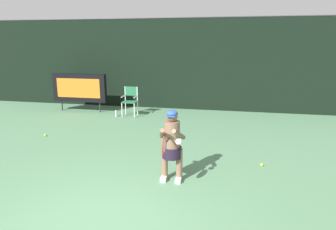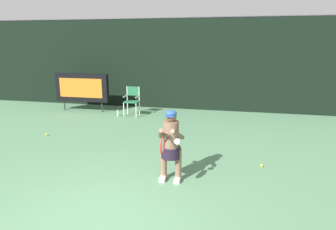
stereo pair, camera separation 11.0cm
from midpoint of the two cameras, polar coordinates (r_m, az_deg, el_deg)
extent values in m
cube|color=#54815D|center=(5.02, -14.17, -19.96)|extent=(18.00, 22.00, 0.02)
cube|color=black|center=(12.41, 2.66, 9.35)|extent=(18.00, 0.12, 3.60)
cylinder|color=#38383D|center=(12.41, 2.76, 17.81)|extent=(18.00, 0.05, 0.05)
cube|color=black|center=(12.52, -16.54, 4.93)|extent=(2.20, 0.20, 1.10)
cube|color=orange|center=(12.43, -16.77, 4.85)|extent=(1.80, 0.01, 0.75)
cylinder|color=#2D2D33|center=(13.06, -19.51, 1.70)|extent=(0.05, 0.05, 0.40)
cylinder|color=#2D2D33|center=(12.29, -12.90, 1.43)|extent=(0.05, 0.05, 0.40)
cylinder|color=white|center=(11.37, -8.91, 0.95)|extent=(0.04, 0.04, 0.52)
cylinder|color=white|center=(11.22, -6.62, 0.85)|extent=(0.04, 0.04, 0.52)
cylinder|color=white|center=(11.75, -8.22, 1.38)|extent=(0.04, 0.04, 0.52)
cylinder|color=white|center=(11.59, -6.00, 1.28)|extent=(0.04, 0.04, 0.52)
cube|color=#22643F|center=(11.42, -7.48, 2.46)|extent=(0.52, 0.44, 0.03)
cylinder|color=white|center=(11.64, -8.31, 3.98)|extent=(0.04, 0.04, 0.56)
cylinder|color=white|center=(11.49, -6.06, 3.91)|extent=(0.04, 0.04, 0.56)
cube|color=#22643F|center=(11.55, -7.21, 4.48)|extent=(0.48, 0.02, 0.34)
cylinder|color=white|center=(11.47, -8.65, 3.51)|extent=(0.04, 0.44, 0.04)
cylinder|color=white|center=(11.31, -6.37, 3.44)|extent=(0.04, 0.44, 0.04)
cylinder|color=silver|center=(11.48, -10.00, 0.31)|extent=(0.07, 0.07, 0.24)
cylinder|color=black|center=(11.45, -10.03, 0.95)|extent=(0.03, 0.03, 0.03)
cube|color=white|center=(6.28, -1.25, -11.72)|extent=(0.11, 0.26, 0.09)
cube|color=white|center=(6.23, 1.50, -11.96)|extent=(0.11, 0.26, 0.09)
cylinder|color=brown|center=(6.21, -1.16, -9.11)|extent=(0.13, 0.13, 0.67)
cylinder|color=brown|center=(6.15, 1.60, -9.33)|extent=(0.13, 0.13, 0.67)
cylinder|color=black|center=(6.08, 0.22, -6.99)|extent=(0.39, 0.39, 0.22)
cylinder|color=brown|center=(5.96, 0.22, -3.78)|extent=(0.31, 0.31, 0.56)
sphere|color=brown|center=(5.86, 0.22, -0.25)|extent=(0.22, 0.22, 0.22)
ellipsoid|color=#284C93|center=(5.85, 0.22, 0.33)|extent=(0.22, 0.22, 0.12)
cube|color=#284C93|center=(5.76, 0.03, -0.21)|extent=(0.17, 0.12, 0.02)
cylinder|color=brown|center=(5.82, -1.70, -3.47)|extent=(0.20, 0.50, 0.33)
cylinder|color=brown|center=(5.76, 1.50, -3.66)|extent=(0.20, 0.50, 0.33)
cylinder|color=white|center=(5.67, 1.48, -5.03)|extent=(0.13, 0.12, 0.12)
cylinder|color=black|center=(5.63, -0.61, -4.71)|extent=(0.03, 0.28, 0.03)
torus|color=red|center=(5.35, -1.31, -5.73)|extent=(0.02, 0.31, 0.31)
ellipsoid|color=silver|center=(5.35, -1.31, -5.73)|extent=(0.01, 0.26, 0.26)
sphere|color=#CCDB3D|center=(9.73, -22.39, -3.51)|extent=(0.07, 0.07, 0.07)
sphere|color=#CCDB3D|center=(7.21, 16.77, -8.97)|extent=(0.07, 0.07, 0.07)
camera|label=1|loc=(0.05, -90.11, -0.03)|focal=32.45mm
camera|label=2|loc=(0.05, 89.89, 0.03)|focal=32.45mm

